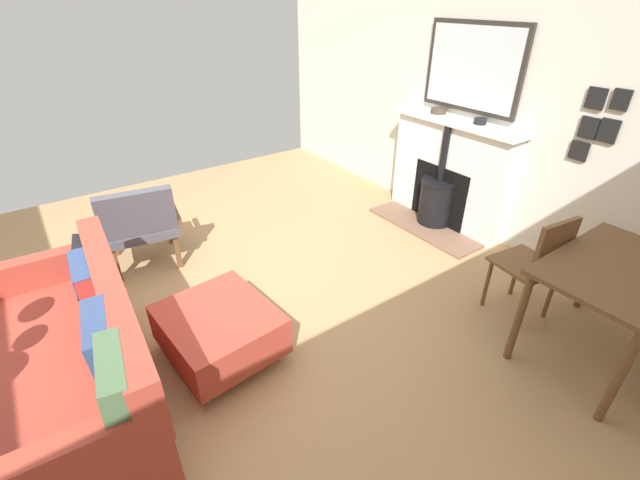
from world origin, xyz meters
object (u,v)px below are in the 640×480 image
(sofa, at_px, (71,363))
(dining_chair_near_fireplace, at_px, (538,261))
(mantel_bowl_far, at_px, (480,121))
(ottoman, at_px, (219,329))
(armchair_accent, at_px, (139,223))
(fireplace, at_px, (446,179))
(dining_table, at_px, (617,281))
(mantel_bowl_near, at_px, (438,110))

(sofa, xyz_separation_m, dining_chair_near_fireplace, (-2.90, 1.05, 0.14))
(mantel_bowl_far, height_order, ottoman, mantel_bowl_far)
(armchair_accent, relative_size, dining_chair_near_fireplace, 0.93)
(fireplace, bearing_deg, ottoman, 9.21)
(dining_table, bearing_deg, fireplace, -110.34)
(armchair_accent, height_order, dining_table, armchair_accent)
(dining_table, bearing_deg, sofa, -27.84)
(fireplace, relative_size, ottoman, 1.79)
(sofa, height_order, armchair_accent, sofa)
(mantel_bowl_far, bearing_deg, ottoman, 4.11)
(armchair_accent, height_order, dining_chair_near_fireplace, dining_chair_near_fireplace)
(mantel_bowl_near, height_order, armchair_accent, mantel_bowl_near)
(fireplace, relative_size, armchair_accent, 1.75)
(mantel_bowl_near, relative_size, ottoman, 0.19)
(mantel_bowl_far, relative_size, armchair_accent, 0.14)
(mantel_bowl_near, height_order, dining_table, mantel_bowl_near)
(dining_table, bearing_deg, mantel_bowl_far, -113.93)
(dining_chair_near_fireplace, bearing_deg, fireplace, -116.81)
(dining_table, distance_m, dining_chair_near_fireplace, 0.50)
(fireplace, relative_size, dining_chair_near_fireplace, 1.63)
(fireplace, bearing_deg, armchair_accent, -18.59)
(sofa, bearing_deg, mantel_bowl_near, -170.14)
(mantel_bowl_near, bearing_deg, fireplace, 83.10)
(fireplace, height_order, mantel_bowl_near, mantel_bowl_near)
(ottoman, height_order, armchair_accent, armchair_accent)
(armchair_accent, xyz_separation_m, dining_chair_near_fireplace, (-2.14, 2.40, 0.06))
(sofa, relative_size, dining_chair_near_fireplace, 2.02)
(mantel_bowl_near, height_order, sofa, mantel_bowl_near)
(fireplace, distance_m, ottoman, 2.82)
(dining_chair_near_fireplace, bearing_deg, mantel_bowl_near, -114.14)
(ottoman, xyz_separation_m, dining_table, (-2.06, 1.47, 0.40))
(fireplace, relative_size, dining_table, 1.35)
(sofa, bearing_deg, dining_table, 152.16)
(armchair_accent, distance_m, dining_table, 3.60)
(mantel_bowl_far, height_order, dining_table, mantel_bowl_far)
(fireplace, distance_m, mantel_bowl_near, 0.70)
(ottoman, bearing_deg, sofa, -4.38)
(fireplace, relative_size, sofa, 0.81)
(fireplace, height_order, dining_chair_near_fireplace, fireplace)
(dining_table, bearing_deg, mantel_bowl_near, -108.87)
(mantel_bowl_far, xyz_separation_m, sofa, (3.65, 0.14, -0.78))
(armchair_accent, distance_m, dining_chair_near_fireplace, 3.21)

